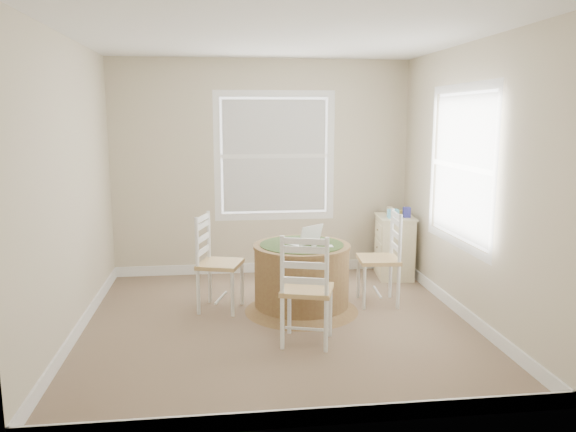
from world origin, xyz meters
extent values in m
cube|color=#887056|center=(0.00, 0.00, -0.01)|extent=(3.60, 3.60, 0.02)
cube|color=white|center=(0.00, 0.00, 2.61)|extent=(3.60, 3.60, 0.02)
cube|color=beige|center=(0.00, 1.81, 1.30)|extent=(3.60, 0.02, 2.60)
cube|color=beige|center=(0.00, -1.81, 1.30)|extent=(3.60, 0.02, 2.60)
cube|color=beige|center=(-1.81, 0.00, 1.30)|extent=(0.02, 3.60, 2.60)
cube|color=beige|center=(1.81, 0.00, 1.30)|extent=(0.02, 3.60, 2.60)
cube|color=white|center=(0.00, 1.79, 0.06)|extent=(3.60, 0.02, 0.12)
cube|color=white|center=(0.00, -1.79, 0.06)|extent=(3.60, 0.02, 0.12)
cube|color=white|center=(-1.79, 0.00, 0.06)|extent=(0.02, 3.60, 0.12)
cube|color=white|center=(1.79, 0.00, 0.06)|extent=(0.02, 3.60, 0.12)
cylinder|color=olive|center=(0.27, 0.33, 0.37)|extent=(0.94, 0.94, 0.61)
cone|color=olive|center=(0.27, 0.33, 0.03)|extent=(1.14, 1.14, 0.07)
cylinder|color=olive|center=(0.27, 0.33, 0.66)|extent=(0.96, 0.96, 0.03)
cylinder|color=#395223|center=(0.27, 0.33, 0.68)|extent=(0.82, 0.82, 0.01)
cone|color=#395223|center=(0.27, 0.33, 0.62)|extent=(0.92, 0.92, 0.10)
cube|color=white|center=(0.28, 0.38, 0.68)|extent=(0.36, 0.35, 0.02)
cube|color=silver|center=(0.28, 0.38, 0.69)|extent=(0.26, 0.24, 0.00)
cube|color=black|center=(0.36, 0.28, 0.79)|extent=(0.27, 0.23, 0.19)
ellipsoid|color=white|center=(0.38, 0.24, 0.69)|extent=(0.05, 0.09, 0.03)
cube|color=#B7BABF|center=(0.53, 0.20, 0.68)|extent=(0.05, 0.09, 0.02)
cube|color=black|center=(0.45, 0.38, 0.68)|extent=(0.06, 0.05, 0.02)
cube|color=beige|center=(1.56, 1.39, 0.36)|extent=(0.44, 0.57, 0.73)
cube|color=beige|center=(1.56, 1.39, 0.74)|extent=(0.48, 0.61, 0.02)
cube|color=beige|center=(1.37, 1.41, 0.15)|extent=(0.06, 0.45, 0.16)
cube|color=beige|center=(1.37, 1.41, 0.37)|extent=(0.06, 0.45, 0.16)
cube|color=beige|center=(1.37, 1.41, 0.58)|extent=(0.06, 0.45, 0.16)
cube|color=#63C2E3|center=(1.50, 1.28, 0.80)|extent=(0.13, 0.13, 0.10)
cube|color=gold|center=(1.59, 1.43, 0.78)|extent=(0.16, 0.12, 0.06)
cube|color=#3636A3|center=(1.66, 1.29, 0.81)|extent=(0.09, 0.09, 0.12)
cylinder|color=beige|center=(1.53, 1.54, 0.79)|extent=(0.07, 0.07, 0.09)
camera|label=1|loc=(-0.53, -5.00, 1.92)|focal=35.00mm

